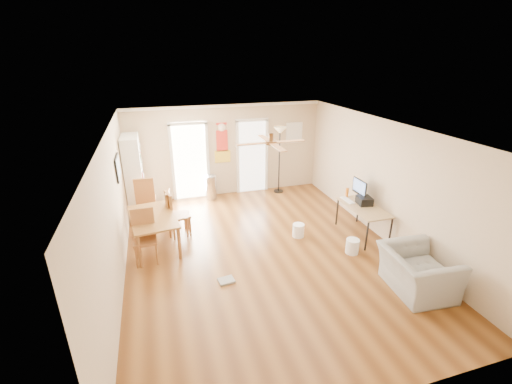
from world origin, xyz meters
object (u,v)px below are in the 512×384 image
object	(u,v)px
dining_chair_far	(146,198)
trash_can	(211,187)
dining_table	(155,232)
wastebasket_b	(352,246)
dining_chair_right_a	(178,213)
printer	(364,201)
wastebasket_a	(298,230)
dining_chair_near	(145,238)
torchiere_lamp	(279,160)
bookshelf	(134,176)
armchair	(417,272)
computer_desk	(362,221)
dining_chair_right_b	(179,213)

from	to	relation	value
dining_chair_far	trash_can	world-z (taller)	dining_chair_far
dining_chair_far	trash_can	xyz separation A→B (m)	(1.75, 0.78, -0.22)
dining_table	wastebasket_b	xyz separation A→B (m)	(3.91, -1.44, -0.21)
dining_table	dining_chair_right_a	distance (m)	0.72
printer	wastebasket_a	xyz separation A→B (m)	(-1.49, 0.22, -0.64)
dining_chair_right_a	dining_chair_near	world-z (taller)	dining_chair_near
dining_chair_far	trash_can	distance (m)	1.92
trash_can	wastebasket_b	xyz separation A→B (m)	(2.31, -3.72, -0.19)
dining_chair_right_a	dining_chair_near	size ratio (longest dim) A/B	0.99
torchiere_lamp	printer	xyz separation A→B (m)	(0.96, -2.92, -0.19)
dining_chair_near	wastebasket_b	bearing A→B (deg)	-13.73
torchiere_lamp	dining_chair_near	bearing A→B (deg)	-144.17
dining_chair_right_a	dining_table	bearing A→B (deg)	139.32
dining_chair_right_a	torchiere_lamp	bearing A→B (deg)	-49.41
torchiere_lamp	wastebasket_a	size ratio (longest dim) A/B	6.44
wastebasket_a	dining_chair_near	bearing A→B (deg)	-179.01
bookshelf	armchair	distance (m)	6.68
dining_chair_right_a	computer_desk	world-z (taller)	dining_chair_right_a
trash_can	wastebasket_a	bearing A→B (deg)	-61.14
dining_table	dining_chair_near	bearing A→B (deg)	-109.15
bookshelf	dining_chair_near	xyz separation A→B (m)	(0.19, -2.42, -0.48)
trash_can	computer_desk	size ratio (longest dim) A/B	0.52
dining_chair_far	computer_desk	world-z (taller)	dining_chair_far
wastebasket_b	armchair	xyz separation A→B (m)	(0.39, -1.38, 0.22)
dining_chair_near	armchair	xyz separation A→B (m)	(4.48, -2.30, -0.16)
bookshelf	dining_chair_far	distance (m)	0.64
dining_table	computer_desk	bearing A→B (deg)	-10.19
dining_chair_right_b	trash_can	distance (m)	2.15
dining_chair_right_b	torchiere_lamp	bearing A→B (deg)	-72.35
bookshelf	trash_can	world-z (taller)	bookshelf
dining_chair_far	printer	world-z (taller)	dining_chair_far
bookshelf	dining_table	bearing A→B (deg)	-86.11
printer	dining_chair_far	bearing A→B (deg)	164.12
torchiere_lamp	trash_can	bearing A→B (deg)	178.63
dining_chair_near	torchiere_lamp	size ratio (longest dim) A/B	0.55
printer	wastebasket_a	bearing A→B (deg)	-179.45
dining_chair_right_b	computer_desk	size ratio (longest dim) A/B	0.80
trash_can	dining_chair_right_b	bearing A→B (deg)	-119.28
dining_table	dining_chair_far	distance (m)	1.52
dining_table	trash_can	bearing A→B (deg)	54.99
dining_chair_right_a	wastebasket_a	size ratio (longest dim) A/B	3.48
bookshelf	dining_chair_far	world-z (taller)	bookshelf
dining_chair_right_b	armchair	size ratio (longest dim) A/B	0.91
dining_chair_near	computer_desk	distance (m)	4.72
torchiere_lamp	printer	distance (m)	3.08
computer_desk	wastebasket_b	size ratio (longest dim) A/B	4.20
printer	wastebasket_b	size ratio (longest dim) A/B	1.08
dining_chair_right_b	armchair	bearing A→B (deg)	-143.67
torchiere_lamp	dining_chair_right_b	bearing A→B (deg)	-149.46
trash_can	wastebasket_b	world-z (taller)	trash_can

